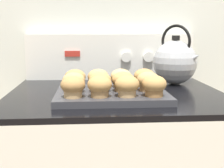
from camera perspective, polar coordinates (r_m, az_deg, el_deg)
wall_back at (r=1.52m, az=-0.49°, el=12.39°), size 8.00×0.05×2.40m
control_panel at (r=1.47m, az=-0.27°, el=5.05°), size 0.78×0.07×0.21m
muffin_pan at (r=1.06m, az=-0.06°, el=-1.96°), size 0.37×0.29×0.02m
muffin_r0_c0 at (r=0.97m, az=-7.16°, el=-0.47°), size 0.08×0.08×0.07m
muffin_r0_c1 at (r=0.97m, az=-2.27°, el=-0.41°), size 0.08×0.08×0.07m
muffin_r0_c2 at (r=0.98m, az=2.77°, el=-0.34°), size 0.08×0.08×0.07m
muffin_r0_c3 at (r=0.99m, az=7.73°, el=-0.30°), size 0.08×0.08×0.07m
muffin_r1_c0 at (r=1.05m, az=-7.01°, el=0.33°), size 0.08×0.08×0.07m
muffin_r1_c1 at (r=1.05m, az=-2.20°, el=0.39°), size 0.08×0.08×0.07m
muffin_r1_c2 at (r=1.06m, az=2.04°, el=0.49°), size 0.08×0.08×0.07m
muffin_r1_c3 at (r=1.07m, az=6.60°, el=0.51°), size 0.08×0.08×0.07m
muffin_r2_c0 at (r=1.13m, az=-6.76°, el=1.03°), size 0.08×0.08×0.07m
muffin_r2_c1 at (r=1.14m, az=-2.55°, el=1.10°), size 0.08×0.08×0.07m
muffin_r2_c2 at (r=1.14m, az=1.64°, el=1.15°), size 0.08×0.08×0.07m
muffin_r2_c3 at (r=1.15m, az=5.91°, el=1.20°), size 0.08×0.08×0.07m
tea_kettle at (r=1.35m, az=11.50°, el=4.05°), size 0.19×0.20×0.25m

